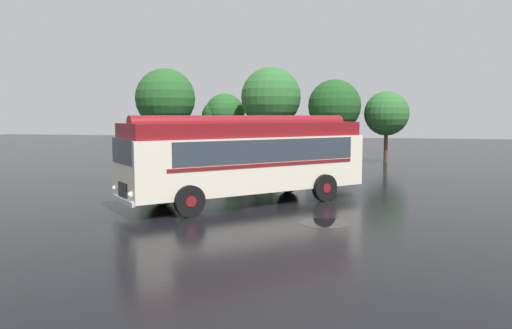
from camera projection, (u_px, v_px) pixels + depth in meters
ground_plane at (224, 202)px, 20.18m from camera, size 120.00×120.00×0.00m
vintage_bus at (247, 156)px, 19.77m from camera, size 8.84×8.88×3.49m
car_near_left at (251, 157)px, 31.88m from camera, size 2.08×4.26×1.66m
car_mid_left at (294, 158)px, 31.19m from camera, size 2.29×4.36×1.66m
box_van at (201, 148)px, 32.09m from camera, size 2.69×5.90×2.50m
tree_far_left at (165, 98)px, 39.37m from camera, size 4.71×4.71×7.17m
tree_left_of_centre at (222, 115)px, 40.21m from camera, size 3.44×3.23×5.24m
tree_centre at (269, 98)px, 37.70m from camera, size 4.54×4.54×7.12m
tree_right_of_centre at (334, 106)px, 36.62m from camera, size 3.88×3.88×6.12m
tree_far_right at (386, 113)px, 36.59m from camera, size 3.26×3.26×5.26m
puddle_patch at (325, 223)px, 16.23m from camera, size 1.67×1.67×0.01m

